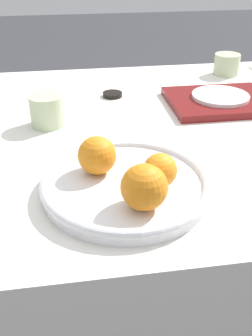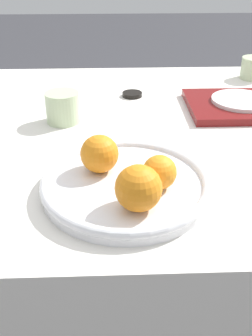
{
  "view_description": "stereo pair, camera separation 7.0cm",
  "coord_description": "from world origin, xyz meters",
  "px_view_note": "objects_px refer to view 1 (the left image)",
  "views": [
    {
      "loc": [
        -0.26,
        -0.89,
        1.11
      ],
      "look_at": [
        -0.16,
        -0.29,
        0.75
      ],
      "focal_mm": 42.0,
      "sensor_mm": 36.0,
      "label": 1
    },
    {
      "loc": [
        -0.19,
        -0.89,
        1.11
      ],
      "look_at": [
        -0.16,
        -0.29,
        0.75
      ],
      "focal_mm": 42.0,
      "sensor_mm": 36.0,
      "label": 2
    }
  ],
  "objects_px": {
    "fruit_platter": "(126,184)",
    "cup_0": "(227,64)",
    "orange_1": "(97,155)",
    "orange_2": "(160,170)",
    "soy_dish": "(112,94)",
    "orange_0": "(144,187)",
    "serving_tray": "(220,101)",
    "side_plate": "(220,96)",
    "cup_2": "(47,111)"
  },
  "relations": [
    {
      "from": "fruit_platter",
      "to": "cup_0",
      "type": "relative_size",
      "value": 3.68
    },
    {
      "from": "fruit_platter",
      "to": "soy_dish",
      "type": "distance_m",
      "value": 0.5
    },
    {
      "from": "serving_tray",
      "to": "cup_2",
      "type": "distance_m",
      "value": 0.48
    },
    {
      "from": "fruit_platter",
      "to": "orange_2",
      "type": "height_order",
      "value": "orange_2"
    },
    {
      "from": "fruit_platter",
      "to": "orange_1",
      "type": "height_order",
      "value": "orange_1"
    },
    {
      "from": "fruit_platter",
      "to": "side_plate",
      "type": "height_order",
      "value": "same"
    },
    {
      "from": "orange_0",
      "to": "serving_tray",
      "type": "xyz_separation_m",
      "value": [
        0.31,
        0.47,
        -0.05
      ]
    },
    {
      "from": "serving_tray",
      "to": "cup_0",
      "type": "distance_m",
      "value": 0.29
    },
    {
      "from": "cup_2",
      "to": "cup_0",
      "type": "bearing_deg",
      "value": 29.15
    },
    {
      "from": "orange_1",
      "to": "orange_2",
      "type": "height_order",
      "value": "orange_1"
    },
    {
      "from": "cup_0",
      "to": "soy_dish",
      "type": "bearing_deg",
      "value": -159.4
    },
    {
      "from": "orange_2",
      "to": "soy_dish",
      "type": "distance_m",
      "value": 0.52
    },
    {
      "from": "orange_2",
      "to": "cup_0",
      "type": "bearing_deg",
      "value": 60.03
    },
    {
      "from": "orange_2",
      "to": "serving_tray",
      "type": "xyz_separation_m",
      "value": [
        0.27,
        0.41,
        -0.04
      ]
    },
    {
      "from": "fruit_platter",
      "to": "soy_dish",
      "type": "bearing_deg",
      "value": 85.75
    },
    {
      "from": "soy_dish",
      "to": "orange_2",
      "type": "bearing_deg",
      "value": -87.71
    },
    {
      "from": "cup_0",
      "to": "orange_0",
      "type": "bearing_deg",
      "value": -120.29
    },
    {
      "from": "serving_tray",
      "to": "soy_dish",
      "type": "distance_m",
      "value": 0.31
    },
    {
      "from": "side_plate",
      "to": "cup_2",
      "type": "height_order",
      "value": "cup_2"
    },
    {
      "from": "side_plate",
      "to": "orange_1",
      "type": "bearing_deg",
      "value": -137.15
    },
    {
      "from": "orange_0",
      "to": "orange_1",
      "type": "relative_size",
      "value": 1.07
    },
    {
      "from": "fruit_platter",
      "to": "cup_2",
      "type": "bearing_deg",
      "value": 114.41
    },
    {
      "from": "side_plate",
      "to": "soy_dish",
      "type": "distance_m",
      "value": 0.31
    },
    {
      "from": "serving_tray",
      "to": "soy_dish",
      "type": "bearing_deg",
      "value": 159.11
    },
    {
      "from": "soy_dish",
      "to": "cup_0",
      "type": "bearing_deg",
      "value": 20.6
    },
    {
      "from": "fruit_platter",
      "to": "serving_tray",
      "type": "relative_size",
      "value": 1.11
    },
    {
      "from": "side_plate",
      "to": "soy_dish",
      "type": "height_order",
      "value": "side_plate"
    },
    {
      "from": "serving_tray",
      "to": "cup_0",
      "type": "relative_size",
      "value": 3.33
    },
    {
      "from": "serving_tray",
      "to": "soy_dish",
      "type": "relative_size",
      "value": 4.92
    },
    {
      "from": "serving_tray",
      "to": "orange_2",
      "type": "bearing_deg",
      "value": -123.3
    },
    {
      "from": "cup_2",
      "to": "fruit_platter",
      "type": "bearing_deg",
      "value": -65.59
    },
    {
      "from": "orange_1",
      "to": "soy_dish",
      "type": "height_order",
      "value": "orange_1"
    },
    {
      "from": "orange_1",
      "to": "serving_tray",
      "type": "relative_size",
      "value": 0.25
    },
    {
      "from": "fruit_platter",
      "to": "serving_tray",
      "type": "bearing_deg",
      "value": 50.03
    },
    {
      "from": "orange_0",
      "to": "fruit_platter",
      "type": "bearing_deg",
      "value": 101.93
    },
    {
      "from": "fruit_platter",
      "to": "cup_0",
      "type": "xyz_separation_m",
      "value": [
        0.44,
        0.65,
        0.02
      ]
    },
    {
      "from": "orange_1",
      "to": "side_plate",
      "type": "bearing_deg",
      "value": 42.85
    },
    {
      "from": "fruit_platter",
      "to": "cup_2",
      "type": "height_order",
      "value": "cup_2"
    },
    {
      "from": "serving_tray",
      "to": "orange_1",
      "type": "bearing_deg",
      "value": -137.15
    },
    {
      "from": "orange_2",
      "to": "side_plate",
      "type": "height_order",
      "value": "orange_2"
    },
    {
      "from": "cup_2",
      "to": "orange_0",
      "type": "bearing_deg",
      "value": -67.94
    },
    {
      "from": "orange_0",
      "to": "cup_0",
      "type": "distance_m",
      "value": 0.85
    },
    {
      "from": "orange_2",
      "to": "serving_tray",
      "type": "bearing_deg",
      "value": 56.7
    },
    {
      "from": "orange_0",
      "to": "orange_2",
      "type": "bearing_deg",
      "value": 56.38
    },
    {
      "from": "fruit_platter",
      "to": "side_plate",
      "type": "relative_size",
      "value": 1.98
    },
    {
      "from": "orange_0",
      "to": "cup_2",
      "type": "xyz_separation_m",
      "value": [
        -0.16,
        0.4,
        -0.02
      ]
    },
    {
      "from": "cup_2",
      "to": "orange_2",
      "type": "bearing_deg",
      "value": -59.14
    },
    {
      "from": "side_plate",
      "to": "cup_0",
      "type": "bearing_deg",
      "value": 65.65
    },
    {
      "from": "cup_0",
      "to": "cup_2",
      "type": "distance_m",
      "value": 0.68
    },
    {
      "from": "fruit_platter",
      "to": "orange_0",
      "type": "bearing_deg",
      "value": -78.07
    }
  ]
}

